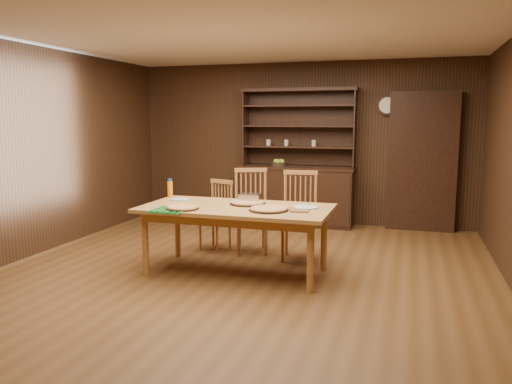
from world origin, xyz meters
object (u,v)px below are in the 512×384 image
(china_hutch, at_px, (297,188))
(juice_bottle, at_px, (170,189))
(chair_center, at_px, (251,208))
(chair_right, at_px, (299,212))
(chair_left, at_px, (218,213))
(dining_table, at_px, (236,213))

(china_hutch, distance_m, juice_bottle, 2.60)
(chair_center, bearing_deg, juice_bottle, -169.16)
(chair_center, distance_m, chair_right, 0.66)
(chair_left, bearing_deg, china_hutch, 87.74)
(china_hutch, height_order, chair_right, china_hutch)
(chair_right, height_order, juice_bottle, chair_right)
(dining_table, bearing_deg, china_hutch, 88.54)
(china_hutch, height_order, chair_left, china_hutch)
(chair_right, bearing_deg, china_hutch, 97.90)
(dining_table, xyz_separation_m, chair_left, (-0.58, 0.92, -0.20))
(china_hutch, relative_size, chair_left, 2.40)
(chair_left, height_order, chair_right, chair_right)
(dining_table, distance_m, chair_left, 1.10)
(chair_center, xyz_separation_m, juice_bottle, (-0.86, -0.56, 0.29))
(china_hutch, xyz_separation_m, chair_center, (-0.19, -1.81, -0.03))
(china_hutch, xyz_separation_m, chair_left, (-0.65, -1.82, -0.12))
(dining_table, distance_m, chair_center, 0.94)
(chair_left, bearing_deg, juice_bottle, -108.94)
(china_hutch, bearing_deg, chair_center, -96.10)
(dining_table, relative_size, chair_center, 1.93)
(china_hutch, bearing_deg, dining_table, -91.46)
(dining_table, xyz_separation_m, chair_right, (0.53, 0.81, -0.11))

